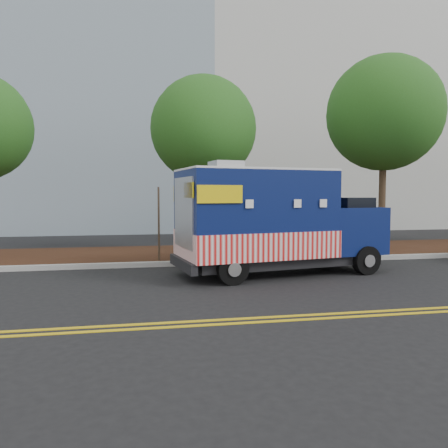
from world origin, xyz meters
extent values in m
plane|color=black|center=(0.00, 0.00, 0.00)|extent=(120.00, 120.00, 0.00)
cube|color=#9E9E99|center=(0.00, 1.40, 0.07)|extent=(120.00, 0.18, 0.15)
cube|color=black|center=(0.00, 3.50, 0.07)|extent=(120.00, 4.00, 0.15)
cube|color=gold|center=(0.00, -4.45, 0.01)|extent=(120.00, 0.10, 0.01)
cube|color=gold|center=(0.00, -4.70, 0.01)|extent=(120.00, 0.10, 0.01)
cube|color=silver|center=(2.00, 22.00, 15.00)|extent=(46.00, 20.00, 30.00)
cylinder|color=#38281C|center=(0.20, 3.79, 1.78)|extent=(0.26, 0.26, 3.56)
sphere|color=#275919|center=(0.20, 3.79, 4.50)|extent=(3.75, 3.75, 3.75)
cylinder|color=#38281C|center=(7.08, 3.56, 2.07)|extent=(0.26, 0.26, 4.15)
sphere|color=#275919|center=(7.08, 3.56, 5.23)|extent=(4.33, 4.33, 4.33)
cube|color=#473828|center=(-1.50, 1.69, 1.20)|extent=(0.06, 0.06, 2.40)
cube|color=black|center=(1.80, -0.36, 0.39)|extent=(5.43, 2.61, 0.26)
cube|color=#0B174E|center=(0.97, -0.50, 1.67)|extent=(4.21, 2.76, 2.23)
cube|color=red|center=(0.97, -0.50, 0.88)|extent=(4.25, 2.82, 0.70)
cube|color=white|center=(0.97, -0.50, 2.81)|extent=(4.21, 2.76, 0.06)
cube|color=#B7B7BA|center=(0.15, -0.64, 2.93)|extent=(0.86, 0.86, 0.20)
cube|color=#0B174E|center=(3.72, -0.03, 1.16)|extent=(1.98, 2.25, 1.30)
cube|color=black|center=(3.68, -0.04, 1.79)|extent=(1.22, 1.94, 0.60)
cube|color=black|center=(4.57, 0.11, 0.73)|extent=(0.38, 1.85, 0.28)
cube|color=black|center=(-1.00, -0.83, 0.42)|extent=(0.51, 2.09, 0.26)
cube|color=#B7B7BA|center=(-0.97, -0.82, 1.72)|extent=(0.32, 1.66, 1.77)
cube|color=#B7B7BA|center=(1.06, 0.64, 1.72)|extent=(1.66, 0.32, 1.02)
cube|color=yellow|center=(-0.22, -1.82, 2.19)|extent=(1.10, 0.20, 0.42)
cube|color=yellow|center=(-0.59, 0.36, 2.19)|extent=(1.10, 0.20, 0.42)
cylinder|color=black|center=(3.97, -0.95, 0.39)|extent=(0.81, 0.39, 0.78)
cylinder|color=black|center=(3.66, 0.92, 0.39)|extent=(0.81, 0.39, 0.78)
cylinder|color=black|center=(0.12, -1.60, 0.39)|extent=(0.81, 0.39, 0.78)
cylinder|color=black|center=(-0.20, 0.27, 0.39)|extent=(0.81, 0.39, 0.78)
camera|label=1|loc=(-2.03, -11.77, 2.20)|focal=35.00mm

